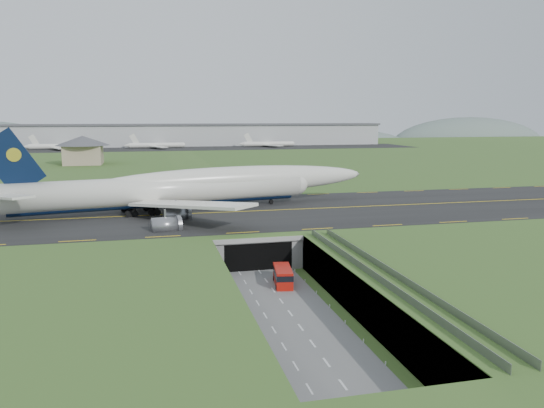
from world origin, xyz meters
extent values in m
plane|color=#355622|center=(0.00, 0.00, 0.00)|extent=(900.00, 900.00, 0.00)
cube|color=gray|center=(0.00, 0.00, 3.00)|extent=(800.00, 800.00, 6.00)
cube|color=slate|center=(0.00, -7.50, 0.10)|extent=(12.00, 75.00, 0.20)
cube|color=black|center=(0.00, 33.00, 6.09)|extent=(800.00, 44.00, 0.18)
cube|color=gray|center=(0.00, 19.00, 5.50)|extent=(16.00, 22.00, 1.00)
cube|color=gray|center=(-7.00, 19.00, 3.00)|extent=(2.00, 22.00, 6.00)
cube|color=gray|center=(7.00, 19.00, 3.00)|extent=(2.00, 22.00, 6.00)
cube|color=black|center=(0.00, 14.00, 2.50)|extent=(12.00, 12.00, 5.00)
cube|color=#A8A8A3|center=(0.00, 7.95, 5.60)|extent=(17.00, 0.50, 0.80)
cube|color=#A8A8A3|center=(11.00, -18.50, 5.80)|extent=(3.00, 53.00, 0.50)
cube|color=gray|center=(9.60, -18.50, 6.55)|extent=(0.06, 53.00, 1.00)
cube|color=gray|center=(12.40, -18.50, 6.55)|extent=(0.06, 53.00, 1.00)
cylinder|color=#A8A8A3|center=(11.00, -40.00, 2.80)|extent=(0.90, 0.90, 5.60)
cylinder|color=#A8A8A3|center=(11.00, -28.00, 2.80)|extent=(0.90, 0.90, 5.60)
cylinder|color=#A8A8A3|center=(11.00, -16.00, 2.80)|extent=(0.90, 0.90, 5.60)
cylinder|color=#A8A8A3|center=(11.00, -4.00, 2.80)|extent=(0.90, 0.90, 5.60)
cylinder|color=silver|center=(-15.20, 36.42, 10.90)|extent=(64.20, 17.82, 6.04)
sphere|color=silver|center=(16.34, 42.36, 10.90)|extent=(6.91, 6.91, 5.92)
ellipsoid|color=silver|center=(1.83, 39.63, 12.26)|extent=(65.48, 17.60, 6.34)
ellipsoid|color=black|center=(15.41, 42.18, 11.66)|extent=(4.65, 3.38, 2.11)
cylinder|color=black|center=(-15.20, 36.42, 8.54)|extent=(60.40, 13.78, 2.54)
cube|color=silver|center=(-16.14, 51.61, 9.96)|extent=(15.60, 28.88, 2.54)
cube|color=silver|center=(-45.27, 37.96, 12.32)|extent=(7.15, 11.19, 0.97)
cube|color=silver|center=(-10.55, 21.93, 9.96)|extent=(23.45, 25.77, 2.54)
cube|color=silver|center=(-42.65, 24.05, 12.32)|extent=(9.81, 10.77, 0.97)
cube|color=black|center=(-43.50, 31.09, 17.98)|extent=(11.90, 2.78, 13.36)
cylinder|color=gold|center=(-43.03, 31.18, 19.40)|extent=(2.72, 1.14, 2.64)
cylinder|color=slate|center=(-16.19, 45.36, 7.03)|extent=(5.40, 3.97, 3.12)
cylinder|color=slate|center=(-22.41, 54.27, 7.03)|extent=(5.40, 3.97, 3.12)
cylinder|color=slate|center=(-12.87, 27.73, 7.03)|extent=(5.40, 3.97, 3.12)
cylinder|color=slate|center=(-15.42, 17.17, 7.03)|extent=(5.40, 3.97, 3.12)
cylinder|color=black|center=(10.03, 41.17, 6.70)|extent=(1.11, 0.66, 1.04)
cube|color=black|center=(-19.38, 35.63, 6.84)|extent=(6.79, 7.54, 1.32)
cube|color=#AE140B|center=(2.14, -0.59, 1.58)|extent=(3.55, 7.18, 2.75)
cube|color=black|center=(2.14, -0.59, 2.13)|extent=(3.62, 7.28, 0.92)
cube|color=black|center=(2.14, -0.59, 0.43)|extent=(3.30, 6.70, 0.46)
cylinder|color=black|center=(0.63, -2.69, 0.50)|extent=(0.44, 0.86, 0.83)
cylinder|color=black|center=(1.30, 1.85, 0.50)|extent=(0.44, 0.86, 0.83)
cylinder|color=black|center=(2.98, -3.04, 0.50)|extent=(0.44, 0.86, 0.83)
cylinder|color=black|center=(3.66, 1.50, 0.50)|extent=(0.44, 0.86, 0.83)
cube|color=tan|center=(-45.01, 163.51, 10.15)|extent=(15.60, 15.60, 8.30)
cone|color=#4C4C51|center=(-45.01, 163.51, 16.37)|extent=(22.88, 22.88, 4.15)
cube|color=#B2B2B2|center=(0.00, 300.00, 13.50)|extent=(300.00, 22.00, 15.00)
cube|color=#4C4C51|center=(0.00, 300.00, 21.00)|extent=(302.00, 24.00, 1.20)
cube|color=black|center=(0.00, 270.00, 6.14)|extent=(320.00, 50.00, 0.08)
cylinder|color=silver|center=(-71.95, 275.00, 8.18)|extent=(34.00, 3.20, 3.20)
cylinder|color=silver|center=(-11.80, 275.00, 8.18)|extent=(34.00, 3.20, 3.20)
cylinder|color=silver|center=(62.85, 275.00, 8.18)|extent=(34.00, 3.20, 3.20)
ellipsoid|color=#51615A|center=(120.00, 430.00, -4.00)|extent=(260.00, 91.00, 44.00)
ellipsoid|color=#51615A|center=(320.00, 430.00, -4.00)|extent=(180.00, 63.00, 60.00)
camera|label=1|loc=(-18.19, -79.19, 26.64)|focal=35.00mm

